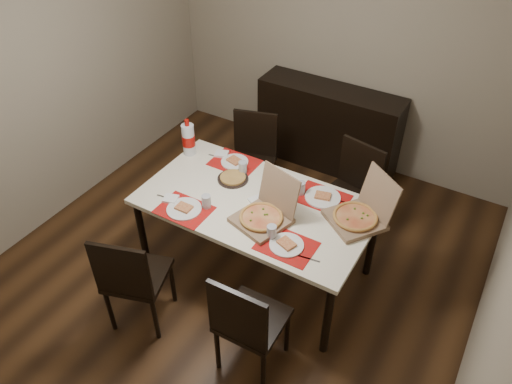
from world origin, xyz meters
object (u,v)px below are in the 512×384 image
pizza_box_center (264,214)px  dip_bowl (279,189)px  soda_bottle (189,139)px  chair_near_right (247,322)px  chair_far_left (252,157)px  chair_far_right (351,189)px  chair_near_left (132,277)px  sideboard (328,127)px  dining_table (256,209)px

pizza_box_center → dip_bowl: size_ratio=4.46×
pizza_box_center → soda_bottle: pizza_box_center is taller
chair_near_right → chair_far_left: bearing=119.9°
chair_far_left → chair_far_right: bearing=0.5°
chair_far_left → dip_bowl: size_ratio=8.56×
chair_near_left → pizza_box_center: bearing=50.6°
chair_far_right → pizza_box_center: pizza_box_center is taller
sideboard → chair_near_right: 2.66m
chair_far_left → dip_bowl: (0.60, -0.59, 0.25)m
pizza_box_center → chair_near_right: bearing=-68.7°
chair_far_left → chair_near_right: bearing=-60.1°
chair_far_right → pizza_box_center: bearing=-108.8°
chair_near_right → dip_bowl: size_ratio=8.56×
dining_table → chair_near_left: 1.06m
soda_bottle → chair_near_right: bearing=-41.4°
chair_far_left → dip_bowl: bearing=-44.5°
dining_table → chair_far_right: size_ratio=1.94×
chair_near_left → dip_bowl: chair_near_left is taller
chair_near_right → pizza_box_center: size_ratio=1.92×
chair_near_right → chair_far_right: size_ratio=1.00×
chair_far_left → pizza_box_center: (0.67, -0.95, 0.30)m
chair_near_right → chair_far_right: bearing=88.0°
chair_far_right → soda_bottle: 1.48m
soda_bottle → chair_far_left: bearing=58.6°
dining_table → chair_near_left: bearing=-117.5°
pizza_box_center → chair_near_left: bearing=-129.4°
dining_table → chair_far_left: (-0.52, 0.81, -0.17)m
dining_table → pizza_box_center: 0.25m
chair_near_left → chair_far_left: bearing=91.0°
chair_near_left → pizza_box_center: (0.64, 0.78, 0.30)m
chair_near_left → chair_near_right: size_ratio=1.00×
chair_far_left → sideboard: bearing=68.8°
sideboard → dip_bowl: size_ratio=13.81×
chair_far_right → soda_bottle: (-1.33, -0.54, 0.38)m
pizza_box_center → chair_far_right: bearing=71.2°
chair_near_left → chair_far_left: (-0.03, 1.74, 0.00)m
dining_table → dip_bowl: size_ratio=16.57×
chair_near_right → chair_far_right: (0.06, 1.66, 0.00)m
pizza_box_center → dip_bowl: pizza_box_center is taller
chair_far_left → dip_bowl: 0.88m
chair_near_left → chair_far_right: same height
chair_near_left → dip_bowl: bearing=63.7°
sideboard → dining_table: bearing=-85.1°
dining_table → chair_near_left: chair_near_left is taller
chair_near_left → chair_far_right: bearing=60.9°
chair_near_left → pizza_box_center: size_ratio=1.92×
chair_near_right → sideboard: bearing=102.6°
soda_bottle → chair_far_right: bearing=22.1°
sideboard → chair_far_left: chair_far_left is taller
chair_near_right → chair_far_left: size_ratio=1.00×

